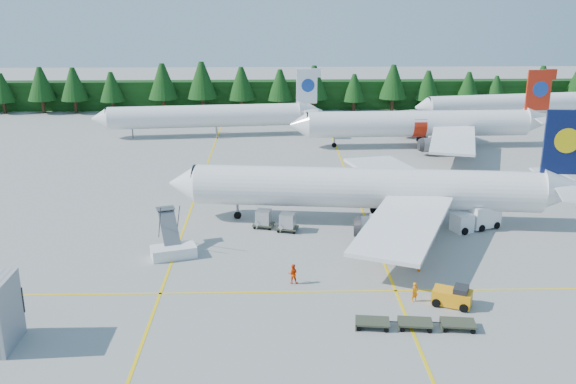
{
  "coord_description": "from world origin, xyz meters",
  "views": [
    {
      "loc": [
        -4.45,
        -55.29,
        24.53
      ],
      "look_at": [
        -2.76,
        11.17,
        3.5
      ],
      "focal_mm": 40.0,
      "sensor_mm": 36.0,
      "label": 1
    }
  ],
  "objects_px": {
    "airliner_navy": "(359,189)",
    "service_truck": "(476,217)",
    "airliner_red": "(414,124)",
    "baggage_tug": "(453,296)",
    "airstairs": "(173,248)"
  },
  "relations": [
    {
      "from": "airliner_navy",
      "to": "service_truck",
      "type": "relative_size",
      "value": 7.7
    },
    {
      "from": "airliner_navy",
      "to": "baggage_tug",
      "type": "distance_m",
      "value": 20.65
    },
    {
      "from": "service_truck",
      "to": "baggage_tug",
      "type": "height_order",
      "value": "service_truck"
    },
    {
      "from": "service_truck",
      "to": "baggage_tug",
      "type": "relative_size",
      "value": 1.65
    },
    {
      "from": "airliner_navy",
      "to": "baggage_tug",
      "type": "bearing_deg",
      "value": -69.17
    },
    {
      "from": "service_truck",
      "to": "baggage_tug",
      "type": "xyz_separation_m",
      "value": [
        -7.12,
        -17.32,
        -0.48
      ]
    },
    {
      "from": "airliner_red",
      "to": "baggage_tug",
      "type": "bearing_deg",
      "value": -100.33
    },
    {
      "from": "airstairs",
      "to": "service_truck",
      "type": "height_order",
      "value": "airstairs"
    },
    {
      "from": "airliner_navy",
      "to": "service_truck",
      "type": "height_order",
      "value": "airliner_navy"
    },
    {
      "from": "airliner_red",
      "to": "baggage_tug",
      "type": "relative_size",
      "value": 12.19
    },
    {
      "from": "airliner_red",
      "to": "baggage_tug",
      "type": "distance_m",
      "value": 55.95
    },
    {
      "from": "airliner_navy",
      "to": "airliner_red",
      "type": "relative_size",
      "value": 1.04
    },
    {
      "from": "service_truck",
      "to": "airliner_red",
      "type": "bearing_deg",
      "value": 64.9
    },
    {
      "from": "airliner_red",
      "to": "baggage_tug",
      "type": "xyz_separation_m",
      "value": [
        -8.38,
        -55.24,
        -2.89
      ]
    },
    {
      "from": "airstairs",
      "to": "service_truck",
      "type": "distance_m",
      "value": 32.01
    }
  ]
}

